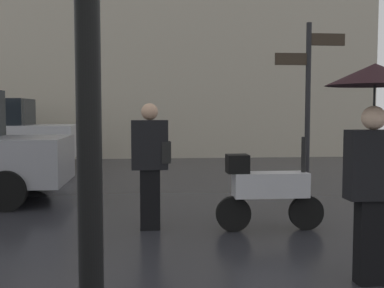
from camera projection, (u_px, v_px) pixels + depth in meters
pedestrian_with_umbrella at (374, 120)px, 4.15m from camera, size 0.87×0.87×1.99m
pedestrian_with_bag at (151, 158)px, 6.15m from camera, size 0.51×0.24×1.67m
parked_scooter at (267, 189)px, 6.11m from camera, size 1.44×0.32×1.23m
street_signpost at (308, 98)px, 7.14m from camera, size 1.08×0.08×2.91m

